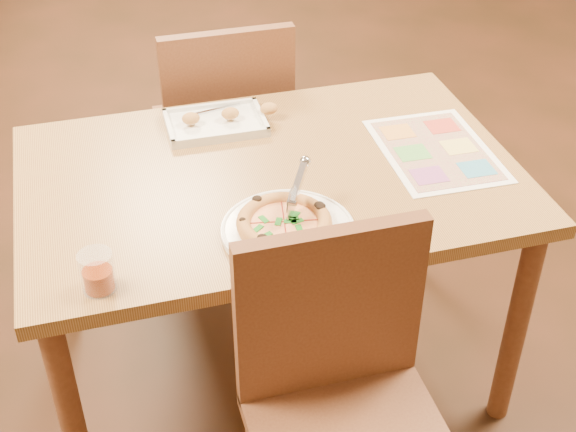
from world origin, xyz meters
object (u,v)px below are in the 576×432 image
object	(u,v)px
plate	(288,230)
pizza_cutter	(296,189)
menu	(436,150)
appetizer_tray	(219,122)
chair_near	(341,379)
pizza	(284,223)
glass_tumbler	(98,274)
chair_far	(225,115)
dining_table	(270,198)

from	to	relation	value
plate	pizza_cutter	bearing A→B (deg)	55.21
menu	appetizer_tray	bearing A→B (deg)	151.81
pizza_cutter	appetizer_tray	bearing A→B (deg)	42.23
chair_near	pizza	xyz separation A→B (m)	(-0.03, 0.34, 0.18)
chair_near	pizza_cutter	xyz separation A→B (m)	(0.01, 0.38, 0.24)
chair_near	glass_tumbler	bearing A→B (deg)	151.50
pizza_cutter	appetizer_tray	size ratio (longest dim) A/B	0.44
chair_near	chair_far	size ratio (longest dim) A/B	1.00
dining_table	plate	xyz separation A→B (m)	(-0.03, -0.27, 0.09)
dining_table	menu	size ratio (longest dim) A/B	3.22
appetizer_tray	glass_tumbler	size ratio (longest dim) A/B	3.46
chair_far	glass_tumbler	world-z (taller)	chair_far
pizza_cutter	glass_tumbler	bearing A→B (deg)	136.92
glass_tumbler	menu	world-z (taller)	glass_tumbler
chair_near	chair_far	world-z (taller)	same
appetizer_tray	glass_tumbler	bearing A→B (deg)	-122.26
pizza	appetizer_tray	size ratio (longest dim) A/B	0.70
pizza_cutter	dining_table	bearing A→B (deg)	34.08
pizza_cutter	appetizer_tray	world-z (taller)	pizza_cutter
dining_table	plate	size ratio (longest dim) A/B	4.11
plate	dining_table	bearing A→B (deg)	84.51
plate	menu	distance (m)	0.55
dining_table	menu	xyz separation A→B (m)	(0.46, -0.02, 0.09)
pizza	glass_tumbler	size ratio (longest dim) A/B	2.41
chair_far	menu	world-z (taller)	chair_far
chair_far	plate	size ratio (longest dim) A/B	1.49
pizza	chair_far	bearing A→B (deg)	87.77
dining_table	pizza	xyz separation A→B (m)	(-0.03, -0.26, 0.11)
pizza	appetizer_tray	distance (m)	0.53
dining_table	pizza	world-z (taller)	pizza
chair_far	appetizer_tray	size ratio (longest dim) A/B	1.45
plate	pizza_cutter	world-z (taller)	pizza_cutter
dining_table	appetizer_tray	distance (m)	0.30
chair_far	pizza_cutter	distance (m)	0.85
pizza	pizza_cutter	distance (m)	0.09
pizza	glass_tumbler	world-z (taller)	glass_tumbler
dining_table	appetizer_tray	xyz separation A→B (m)	(-0.08, 0.27, 0.10)
chair_near	appetizer_tray	world-z (taller)	chair_near
chair_near	pizza	distance (m)	0.39
chair_near	glass_tumbler	xyz separation A→B (m)	(-0.47, 0.26, 0.19)
chair_far	pizza	bearing A→B (deg)	87.77
chair_near	plate	xyz separation A→B (m)	(-0.03, 0.33, 0.16)
dining_table	chair_near	distance (m)	0.61
dining_table	menu	bearing A→B (deg)	-2.62
pizza	menu	xyz separation A→B (m)	(0.50, 0.24, -0.03)
chair_near	pizza_cutter	size ratio (longest dim) A/B	3.31
dining_table	menu	distance (m)	0.47
pizza	pizza_cutter	bearing A→B (deg)	46.85
appetizer_tray	glass_tumbler	world-z (taller)	glass_tumbler
dining_table	chair_far	xyz separation A→B (m)	(-0.00, 0.60, -0.07)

